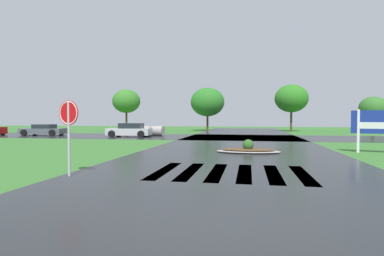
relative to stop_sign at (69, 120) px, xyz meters
name	(u,v)px	position (x,y,z in m)	size (l,w,h in m)	color
ground_plane	(211,236)	(4.85, -3.91, -1.77)	(120.00, 120.00, 0.10)	#38722D
asphalt_roadway	(236,156)	(4.85, 6.09, -1.72)	(10.33, 80.00, 0.01)	#232628
asphalt_cross_road	(242,137)	(4.85, 20.27, -1.72)	(90.00, 9.30, 0.01)	#232628
crosswalk_stripes	(231,172)	(4.85, 1.52, -1.72)	(4.95, 3.58, 0.01)	white
stop_sign	(69,120)	(0.00, 0.00, 0.00)	(0.74, 0.22, 2.33)	#B2B5BA
median_island	(248,150)	(5.40, 7.67, -1.58)	(3.30, 1.63, 0.68)	#9E9B93
car_white_sedan	(130,130)	(-5.65, 19.14, -1.11)	(4.18, 2.22, 1.30)	#B7B7BF
car_dark_suv	(43,130)	(-15.33, 19.93, -1.18)	(4.48, 2.61, 1.14)	#4C545B
drainage_pipe_stack	(152,131)	(-4.19, 21.34, -1.23)	(2.59, 1.30, 0.98)	#9E9B93
background_treeline	(234,102)	(3.40, 33.69, 2.27)	(36.62, 5.31, 6.16)	#4C3823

